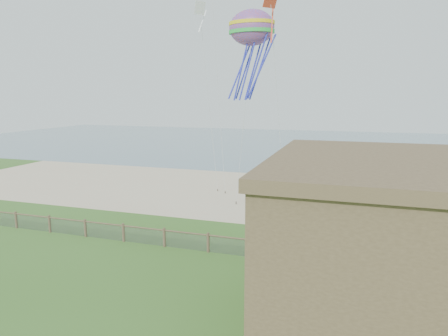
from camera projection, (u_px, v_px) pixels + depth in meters
The scene contains 9 objects.
ground at pixel (165, 298), 19.21m from camera, with size 160.00×160.00×0.00m, color #375E20.
sand_beach at pixel (263, 193), 39.82m from camera, with size 72.00×20.00×0.02m, color #C1AC8C.
ocean at pixel (310, 144), 81.04m from camera, with size 160.00×68.00×0.02m, color slate.
chainlink_fence at pixel (208, 244), 24.73m from camera, with size 36.20×0.20×1.25m, color #503B2D, non-canonical shape.
motel_deck at pixel (446, 285), 19.92m from camera, with size 15.00×2.00×0.50m, color brown.
picnic_table at pixel (275, 262), 22.51m from camera, with size 1.67×1.26×0.71m, color brown, non-canonical shape.
octopus_kite at pixel (251, 53), 30.22m from camera, with size 3.50×2.47×7.21m, color red, non-canonical shape.
kite_white at pixel (200, 15), 34.17m from camera, with size 1.12×0.70×2.20m, color white, non-canonical shape.
kite_red at pixel (271, 11), 26.80m from camera, with size 1.23×0.70×2.87m, color red, non-canonical shape.
Camera 1 is at (8.15, -16.08, 9.54)m, focal length 32.00 mm.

